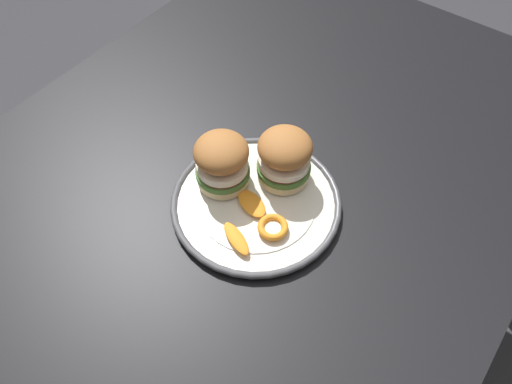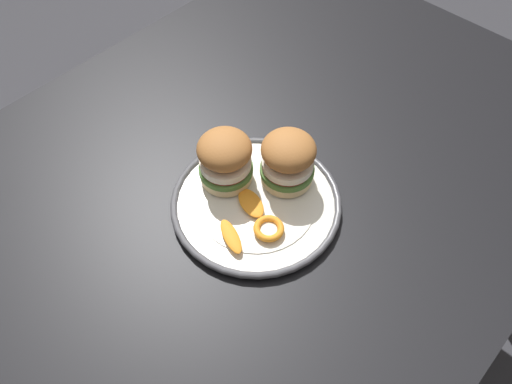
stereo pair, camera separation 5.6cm
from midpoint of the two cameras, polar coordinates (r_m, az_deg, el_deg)
ground_plane at (r=1.56m, az=-2.02°, el=-15.72°), size 8.00×8.00×0.00m
dining_table at (r=0.97m, az=-3.12°, el=-1.96°), size 1.40×0.96×0.74m
dinner_plate at (r=0.86m, az=-1.85°, el=-1.30°), size 0.29×0.29×0.02m
sandwich_half_left at (r=0.84m, az=-5.79°, el=3.44°), size 0.13×0.13×0.10m
sandwich_half_right at (r=0.84m, az=1.37°, el=3.97°), size 0.13×0.13×0.10m
orange_peel_curled at (r=0.81m, az=-0.02°, el=-4.11°), size 0.07×0.07×0.01m
orange_peel_strip_long at (r=0.81m, az=-4.24°, el=-5.39°), size 0.05×0.07×0.01m
orange_peel_strip_short at (r=0.84m, az=-2.38°, el=-1.39°), size 0.05×0.07×0.01m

